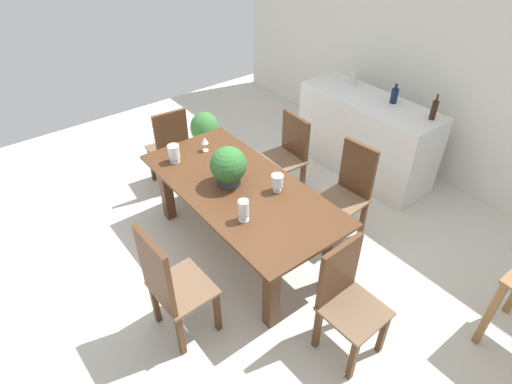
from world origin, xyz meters
name	(u,v)px	position (x,y,z in m)	size (l,w,h in m)	color
ground_plane	(246,245)	(0.00, 0.00, 0.00)	(7.04, 7.04, 0.00)	beige
back_wall	(431,61)	(0.00, 2.60, 1.30)	(6.40, 0.10, 2.60)	silver
dining_table	(240,199)	(0.00, -0.05, 0.61)	(2.02, 0.96, 0.75)	#4C2D19
chair_near_right	(169,283)	(0.46, -1.03, 0.58)	(0.47, 0.43, 1.06)	#4C2D19
chair_foot_end	(346,295)	(1.31, -0.06, 0.54)	(0.43, 0.44, 0.97)	#4C2D19
chair_far_left	(287,152)	(-0.45, 0.91, 0.52)	(0.47, 0.46, 0.93)	#4C2D19
chair_head_end	(170,147)	(-1.31, -0.06, 0.54)	(0.45, 0.44, 1.00)	#4C2D19
chair_far_right	(349,189)	(0.45, 0.92, 0.54)	(0.44, 0.46, 1.00)	#4C2D19
flower_centerpiece	(228,166)	(-0.09, -0.10, 0.94)	(0.32, 0.32, 0.37)	#333338
crystal_vase_left	(277,181)	(0.25, 0.17, 0.86)	(0.11, 0.11, 0.17)	silver
crystal_vase_center_near	(244,209)	(0.39, -0.29, 0.86)	(0.09, 0.09, 0.19)	silver
crystal_vase_right	(174,152)	(-0.71, -0.31, 0.86)	(0.11, 0.11, 0.18)	silver
wine_glass	(205,141)	(-0.70, 0.03, 0.86)	(0.07, 0.07, 0.15)	silver
kitchen_counter	(365,136)	(-0.21, 1.92, 0.48)	(1.67, 0.59, 0.96)	silver
wine_bottle_clear	(354,77)	(-0.61, 2.07, 1.04)	(0.07, 0.07, 0.23)	#B2BFB7
wine_bottle_amber	(394,95)	(0.00, 2.03, 1.04)	(0.08, 0.08, 0.22)	#0F1E38
wine_bottle_green	(434,110)	(0.49, 2.03, 1.06)	(0.06, 0.06, 0.27)	black
potted_plant_floor	(205,129)	(-1.83, 0.70, 0.28)	(0.38, 0.38, 0.51)	brown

